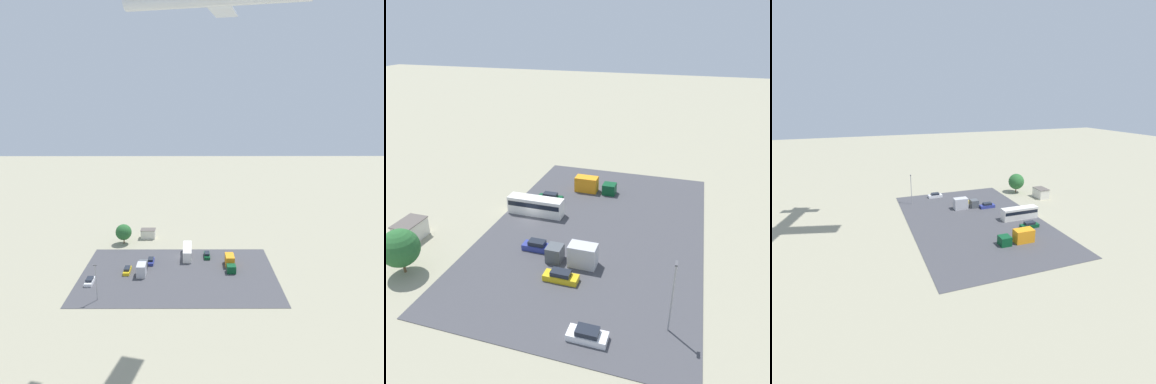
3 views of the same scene
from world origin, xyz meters
The scene contains 12 objects.
ground_plane centered at (0.00, 0.00, 0.00)m, with size 400.00×400.00×0.00m, color gray.
parking_lot_surface centered at (0.00, 11.93, 0.04)m, with size 53.18×34.36×0.08m.
shed_building centered at (11.25, -15.55, 1.57)m, with size 5.02×3.49×3.13m.
bus centered at (-2.37, 0.18, 1.79)m, with size 2.59×10.03×3.17m.
parked_car_0 centered at (-8.32, 0.64, 0.71)m, with size 1.71×4.77×1.52m.
parked_car_1 centered at (8.28, 4.87, 0.72)m, with size 1.79×4.45×1.55m.
parked_car_2 centered at (14.19, 10.79, 0.70)m, with size 1.77×4.76×1.50m.
parked_car_3 centered at (22.95, 16.97, 0.68)m, with size 1.94×4.50×1.45m.
parked_truck_0 centered at (9.99, 11.41, 1.58)m, with size 2.40×7.34×3.28m.
parked_truck_1 centered at (-14.63, 7.45, 1.46)m, with size 2.47×8.23×3.02m.
tree_near_shed centered at (18.77, -10.58, 3.94)m, with size 5.29×5.29×6.59m.
light_pole_lot_centre centered at (18.97, 25.31, 5.10)m, with size 0.90×0.28×9.18m.
Camera 2 is at (52.35, 25.01, 32.00)m, focal length 35.00 mm.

